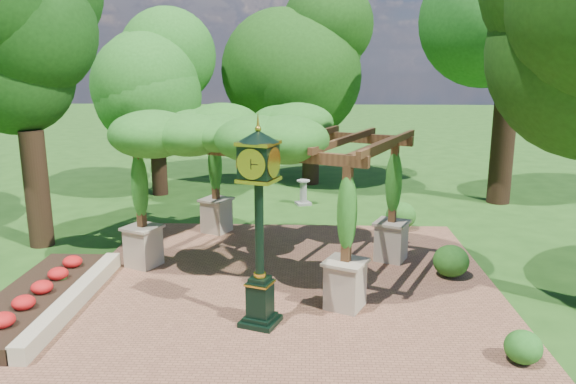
{
  "coord_description": "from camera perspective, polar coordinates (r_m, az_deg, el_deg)",
  "views": [
    {
      "loc": [
        0.55,
        -10.71,
        5.29
      ],
      "look_at": [
        0.0,
        2.5,
        2.2
      ],
      "focal_mm": 35.0,
      "sensor_mm": 36.0,
      "label": 1
    }
  ],
  "objects": [
    {
      "name": "ground",
      "position": [
        11.96,
        -0.51,
        -13.1
      ],
      "size": [
        120.0,
        120.0,
        0.0
      ],
      "primitive_type": "plane",
      "color": "#1E4714",
      "rests_on": "ground"
    },
    {
      "name": "brick_plaza",
      "position": [
        12.86,
        -0.28,
        -11.05
      ],
      "size": [
        10.0,
        12.0,
        0.04
      ],
      "primitive_type": "cube",
      "color": "brown",
      "rests_on": "ground"
    },
    {
      "name": "border_wall",
      "position": [
        13.35,
        -20.86,
        -10.18
      ],
      "size": [
        0.35,
        5.0,
        0.4
      ],
      "primitive_type": "cube",
      "color": "#C6B793",
      "rests_on": "ground"
    },
    {
      "name": "flower_bed",
      "position": [
        13.73,
        -24.37,
        -9.94
      ],
      "size": [
        1.5,
        5.0,
        0.36
      ],
      "primitive_type": "cube",
      "color": "red",
      "rests_on": "ground"
    },
    {
      "name": "pedestal_clock",
      "position": [
        10.98,
        -2.97,
        -1.93
      ],
      "size": [
        1.02,
        1.02,
        4.06
      ],
      "rotation": [
        0.0,
        0.0,
        -0.34
      ],
      "color": "black",
      "rests_on": "brick_plaza"
    },
    {
      "name": "pergola",
      "position": [
        14.32,
        -2.02,
        5.48
      ],
      "size": [
        7.65,
        6.43,
        4.12
      ],
      "rotation": [
        0.0,
        0.0,
        -0.43
      ],
      "color": "tan",
      "rests_on": "brick_plaza"
    },
    {
      "name": "sundial",
      "position": [
        21.13,
        1.56,
        -0.19
      ],
      "size": [
        0.67,
        0.67,
        0.94
      ],
      "rotation": [
        0.0,
        0.0,
        0.34
      ],
      "color": "gray",
      "rests_on": "ground"
    },
    {
      "name": "shrub_front",
      "position": [
        11.15,
        22.79,
        -14.32
      ],
      "size": [
        0.79,
        0.79,
        0.6
      ],
      "primitive_type": "ellipsoid",
      "rotation": [
        0.0,
        0.0,
        0.21
      ],
      "color": "#205D1A",
      "rests_on": "brick_plaza"
    },
    {
      "name": "shrub_mid",
      "position": [
        14.64,
        16.23,
        -6.75
      ],
      "size": [
        1.08,
        1.08,
        0.8
      ],
      "primitive_type": "ellipsoid",
      "rotation": [
        0.0,
        0.0,
        0.25
      ],
      "color": "#235718",
      "rests_on": "brick_plaza"
    },
    {
      "name": "shrub_back",
      "position": [
        18.33,
        11.4,
        -2.34
      ],
      "size": [
        1.25,
        1.25,
        0.87
      ],
      "primitive_type": "ellipsoid",
      "rotation": [
        0.0,
        0.0,
        -0.37
      ],
      "color": "#245B1A",
      "rests_on": "brick_plaza"
    },
    {
      "name": "tree_west_near",
      "position": [
        17.35,
        -25.51,
        14.19
      ],
      "size": [
        4.19,
        4.19,
        8.72
      ],
      "color": "#342215",
      "rests_on": "ground"
    },
    {
      "name": "tree_west_far",
      "position": [
        22.84,
        -13.42,
        11.21
      ],
      "size": [
        3.72,
        3.72,
        6.79
      ],
      "color": "black",
      "rests_on": "ground"
    },
    {
      "name": "tree_north",
      "position": [
        24.3,
        2.41,
        13.97
      ],
      "size": [
        4.91,
        4.91,
        8.21
      ],
      "color": "black",
      "rests_on": "ground"
    }
  ]
}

